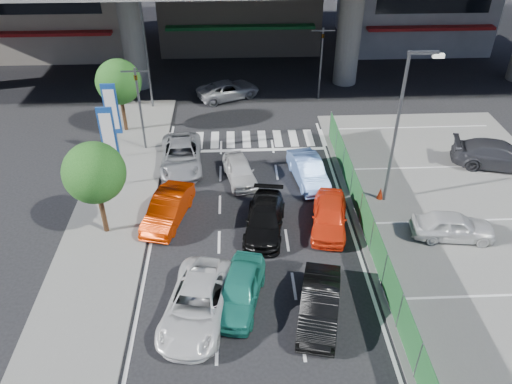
{
  "coord_description": "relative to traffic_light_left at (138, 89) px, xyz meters",
  "views": [
    {
      "loc": [
        -0.72,
        -14.98,
        15.24
      ],
      "look_at": [
        0.17,
        3.75,
        2.29
      ],
      "focal_mm": 35.0,
      "sensor_mm": 36.0,
      "label": 1
    }
  ],
  "objects": [
    {
      "name": "ground",
      "position": [
        6.2,
        -12.0,
        -3.94
      ],
      "size": [
        120.0,
        120.0,
        0.0
      ],
      "primitive_type": "plane",
      "color": "black",
      "rests_on": "ground"
    },
    {
      "name": "parking_lot",
      "position": [
        17.2,
        -10.0,
        -3.91
      ],
      "size": [
        12.0,
        28.0,
        0.06
      ],
      "primitive_type": "cube",
      "color": "slate",
      "rests_on": "ground"
    },
    {
      "name": "sidewalk_left",
      "position": [
        -0.8,
        -8.0,
        -3.88
      ],
      "size": [
        4.0,
        30.0,
        0.12
      ],
      "primitive_type": "cube",
      "color": "slate",
      "rests_on": "ground"
    },
    {
      "name": "fence_run",
      "position": [
        11.5,
        -11.0,
        -3.04
      ],
      "size": [
        0.16,
        22.0,
        1.8
      ],
      "primitive_type": null,
      "color": "#1C5126",
      "rests_on": "ground"
    },
    {
      "name": "traffic_light_left",
      "position": [
        0.0,
        0.0,
        0.0
      ],
      "size": [
        1.6,
        1.24,
        5.2
      ],
      "color": "#595B60",
      "rests_on": "ground"
    },
    {
      "name": "traffic_light_right",
      "position": [
        11.7,
        7.0,
        0.0
      ],
      "size": [
        1.6,
        1.24,
        5.2
      ],
      "color": "#595B60",
      "rests_on": "ground"
    },
    {
      "name": "street_lamp_right",
      "position": [
        13.37,
        -6.0,
        0.83
      ],
      "size": [
        1.65,
        0.22,
        8.0
      ],
      "color": "#595B60",
      "rests_on": "ground"
    },
    {
      "name": "street_lamp_left",
      "position": [
        -0.13,
        6.0,
        0.83
      ],
      "size": [
        1.65,
        0.22,
        8.0
      ],
      "color": "#595B60",
      "rests_on": "ground"
    },
    {
      "name": "signboard_near",
      "position": [
        -1.0,
        -4.01,
        -0.87
      ],
      "size": [
        0.8,
        0.14,
        4.7
      ],
      "color": "#595B60",
      "rests_on": "ground"
    },
    {
      "name": "signboard_far",
      "position": [
        -1.4,
        -1.01,
        -0.87
      ],
      "size": [
        0.8,
        0.14,
        4.7
      ],
      "color": "#595B60",
      "rests_on": "ground"
    },
    {
      "name": "tree_near",
      "position": [
        -0.8,
        -8.0,
        -0.55
      ],
      "size": [
        2.8,
        2.8,
        4.8
      ],
      "color": "#382314",
      "rests_on": "ground"
    },
    {
      "name": "tree_far",
      "position": [
        -1.6,
        2.5,
        -0.55
      ],
      "size": [
        2.8,
        2.8,
        4.8
      ],
      "color": "#382314",
      "rests_on": "ground"
    },
    {
      "name": "sedan_white_mid_left",
      "position": [
        3.83,
        -13.46,
        -3.25
      ],
      "size": [
        3.18,
        5.31,
        1.38
      ],
      "primitive_type": "imported",
      "rotation": [
        0.0,
        0.0,
        -0.19
      ],
      "color": "white",
      "rests_on": "ground"
    },
    {
      "name": "taxi_teal_mid",
      "position": [
        5.5,
        -12.77,
        -3.25
      ],
      "size": [
        2.54,
        4.32,
        1.38
      ],
      "primitive_type": "imported",
      "rotation": [
        0.0,
        0.0,
        -0.24
      ],
      "color": "teal",
      "rests_on": "ground"
    },
    {
      "name": "hatch_black_mid_right",
      "position": [
        8.58,
        -13.7,
        -3.25
      ],
      "size": [
        2.31,
        4.35,
        1.36
      ],
      "primitive_type": "imported",
      "rotation": [
        0.0,
        0.0,
        -0.22
      ],
      "color": "black",
      "rests_on": "ground"
    },
    {
      "name": "taxi_orange_left",
      "position": [
        2.1,
        -7.16,
        -3.25
      ],
      "size": [
        2.46,
        4.42,
        1.38
      ],
      "primitive_type": "imported",
      "rotation": [
        0.0,
        0.0,
        -0.25
      ],
      "color": "#C02800",
      "rests_on": "ground"
    },
    {
      "name": "sedan_black_mid",
      "position": [
        6.8,
        -8.16,
        -3.3
      ],
      "size": [
        2.43,
        4.58,
        1.27
      ],
      "primitive_type": "imported",
      "rotation": [
        0.0,
        0.0,
        -0.16
      ],
      "color": "black",
      "rests_on": "ground"
    },
    {
      "name": "taxi_orange_right",
      "position": [
        9.92,
        -8.11,
        -3.25
      ],
      "size": [
        2.39,
        4.29,
        1.38
      ],
      "primitive_type": "imported",
      "rotation": [
        0.0,
        0.0,
        -0.2
      ],
      "color": "#F33412",
      "rests_on": "ground"
    },
    {
      "name": "wagon_silver_front_left",
      "position": [
        2.36,
        -2.06,
        -3.25
      ],
      "size": [
        2.6,
        5.1,
        1.38
      ],
      "primitive_type": "imported",
      "rotation": [
        0.0,
        0.0,
        0.06
      ],
      "color": "gray",
      "rests_on": "ground"
    },
    {
      "name": "sedan_white_front_mid",
      "position": [
        5.68,
        -3.68,
        -3.33
      ],
      "size": [
        2.16,
        3.8,
        1.22
      ],
      "primitive_type": "imported",
      "rotation": [
        0.0,
        0.0,
        0.21
      ],
      "color": "silver",
      "rests_on": "ground"
    },
    {
      "name": "kei_truck_front_right",
      "position": [
        9.44,
        -3.97,
        -3.26
      ],
      "size": [
        2.06,
        4.26,
        1.35
      ],
      "primitive_type": "imported",
      "rotation": [
        0.0,
        0.0,
        0.16
      ],
      "color": "#5B82CB",
      "rests_on": "ground"
    },
    {
      "name": "crossing_wagon_silver",
      "position": [
        5.08,
        7.47,
        -3.3
      ],
      "size": [
        5.04,
        3.79,
        1.27
      ],
      "primitive_type": "imported",
      "rotation": [
        0.0,
        0.0,
        1.99
      ],
      "color": "#919298",
      "rests_on": "ground"
    },
    {
      "name": "parked_sedan_white",
      "position": [
        15.56,
        -9.19,
        -3.23
      ],
      "size": [
        3.97,
        1.99,
        1.3
      ],
      "primitive_type": "imported",
      "rotation": [
        0.0,
        0.0,
        1.45
      ],
      "color": "silver",
      "rests_on": "parking_lot"
    },
    {
      "name": "parked_sedan_dgrey",
      "position": [
        20.53,
        -3.01,
        -3.13
      ],
      "size": [
        5.51,
        3.38,
        1.49
      ],
      "primitive_type": "imported",
      "rotation": [
        0.0,
        0.0,
        1.3
      ],
      "color": "#333339",
      "rests_on": "parking_lot"
    },
    {
      "name": "traffic_cone",
      "position": [
        13.0,
        -5.9,
        -3.55
      ],
      "size": [
        0.42,
        0.42,
        0.65
      ],
      "primitive_type": "cone",
      "rotation": [
        0.0,
        0.0,
        -0.29
      ],
      "color": "red",
      "rests_on": "parking_lot"
    }
  ]
}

